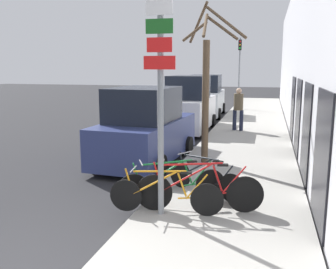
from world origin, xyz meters
name	(u,v)px	position (x,y,z in m)	size (l,w,h in m)	color
ground_plane	(183,137)	(0.00, 11.20, 0.00)	(80.00, 80.00, 0.00)	#28282B
sidewalk_curb	(251,127)	(2.60, 14.00, 0.07)	(3.20, 32.00, 0.15)	#9E9B93
building_facade	(295,58)	(4.35, 13.92, 3.23)	(0.23, 32.00, 6.50)	#BCBCC1
signpost	(160,96)	(1.50, 2.71, 2.34)	(0.56, 0.13, 3.96)	gray
bicycle_0	(166,195)	(1.58, 2.76, 0.51)	(2.12, 0.44, 0.84)	black
bicycle_1	(199,191)	(2.16, 3.02, 0.56)	(2.35, 0.60, 0.96)	black
bicycle_2	(173,184)	(1.54, 3.42, 0.52)	(1.98, 1.02, 0.85)	black
bicycle_3	(204,178)	(2.10, 3.96, 0.51)	(1.78, 1.07, 0.84)	black
parked_car_0	(146,129)	(-0.15, 6.78, 1.01)	(2.27, 4.42, 2.25)	navy
parked_car_1	(189,107)	(-0.03, 12.50, 1.10)	(1.95, 4.32, 2.46)	silver
parked_car_2	(205,98)	(-0.22, 17.94, 1.08)	(2.20, 4.81, 2.39)	#B2B7BC
pedestrian_near	(238,106)	(2.11, 12.47, 1.19)	(0.46, 0.40, 1.80)	#1E2338
street_tree	(206,86)	(1.66, 6.71, 2.31)	(1.83, 2.09, 4.41)	brown
traffic_light	(239,64)	(1.43, 21.01, 3.03)	(0.20, 0.30, 4.50)	gray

